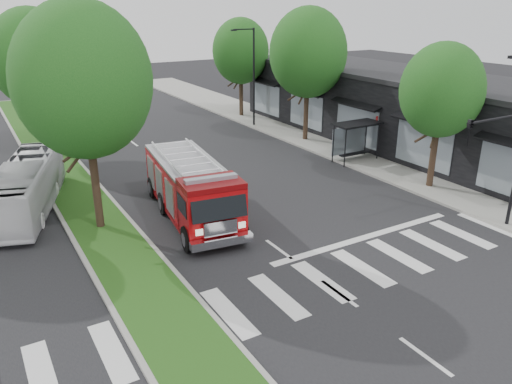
{
  "coord_description": "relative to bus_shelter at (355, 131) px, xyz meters",
  "views": [
    {
      "loc": [
        -10.54,
        -15.87,
        9.9
      ],
      "look_at": [
        0.27,
        2.38,
        1.8
      ],
      "focal_mm": 35.0,
      "sensor_mm": 36.0,
      "label": 1
    }
  ],
  "objects": [
    {
      "name": "ground",
      "position": [
        -11.2,
        -8.15,
        -2.04
      ],
      "size": [
        140.0,
        140.0,
        0.0
      ],
      "primitive_type": "plane",
      "color": "black",
      "rests_on": "ground"
    },
    {
      "name": "sidewalk_right",
      "position": [
        1.3,
        1.85,
        -1.96
      ],
      "size": [
        5.0,
        80.0,
        0.15
      ],
      "primitive_type": "cube",
      "color": "gray",
      "rests_on": "ground"
    },
    {
      "name": "median",
      "position": [
        -17.2,
        9.85,
        -1.96
      ],
      "size": [
        3.0,
        50.0,
        0.15
      ],
      "color": "gray",
      "rests_on": "ground"
    },
    {
      "name": "storefront_row",
      "position": [
        5.8,
        1.85,
        0.46
      ],
      "size": [
        8.0,
        30.0,
        5.0
      ],
      "primitive_type": "cube",
      "color": "black",
      "rests_on": "ground"
    },
    {
      "name": "bus_shelter",
      "position": [
        0.0,
        0.0,
        0.0
      ],
      "size": [
        3.2,
        1.6,
        2.61
      ],
      "color": "black",
      "rests_on": "ground"
    },
    {
      "name": "tree_right_near",
      "position": [
        0.3,
        -6.15,
        3.47
      ],
      "size": [
        4.4,
        4.4,
        8.05
      ],
      "color": "black",
      "rests_on": "ground"
    },
    {
      "name": "tree_right_mid",
      "position": [
        0.3,
        5.85,
        4.45
      ],
      "size": [
        5.6,
        5.6,
        9.72
      ],
      "color": "black",
      "rests_on": "ground"
    },
    {
      "name": "tree_right_far",
      "position": [
        0.3,
        15.85,
        3.8
      ],
      "size": [
        5.0,
        5.0,
        8.73
      ],
      "color": "black",
      "rests_on": "ground"
    },
    {
      "name": "tree_median_near",
      "position": [
        -17.2,
        -2.15,
        4.77
      ],
      "size": [
        5.8,
        5.8,
        10.16
      ],
      "color": "black",
      "rests_on": "ground"
    },
    {
      "name": "tree_median_far",
      "position": [
        -17.2,
        11.85,
        4.45
      ],
      "size": [
        5.6,
        5.6,
        9.72
      ],
      "color": "black",
      "rests_on": "ground"
    },
    {
      "name": "streetlight_right_far",
      "position": [
        -0.85,
        11.85,
        2.44
      ],
      "size": [
        2.11,
        0.2,
        8.0
      ],
      "color": "black",
      "rests_on": "ground"
    },
    {
      "name": "fire_engine",
      "position": [
        -12.95,
        -3.05,
        -0.56
      ],
      "size": [
        3.77,
        9.16,
        3.08
      ],
      "rotation": [
        0.0,
        0.0,
        -0.13
      ],
      "color": "#670507",
      "rests_on": "ground"
    },
    {
      "name": "city_bus",
      "position": [
        -19.7,
        1.86,
        -0.75
      ],
      "size": [
        5.03,
        9.45,
        2.57
      ],
      "primitive_type": "imported",
      "rotation": [
        0.0,
        0.0,
        -0.33
      ],
      "color": "silver",
      "rests_on": "ground"
    }
  ]
}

